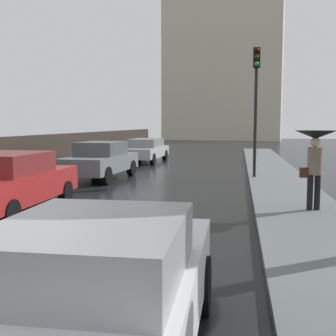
% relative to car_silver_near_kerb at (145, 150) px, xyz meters
% --- Properties ---
extents(ground, '(120.00, 120.00, 0.00)m').
position_rel_car_silver_near_kerb_xyz_m(ground, '(1.72, -17.66, -0.72)').
color(ground, black).
extents(car_silver_near_kerb, '(2.07, 4.65, 1.35)m').
position_rel_car_silver_near_kerb_xyz_m(car_silver_near_kerb, '(0.00, 0.00, 0.00)').
color(car_silver_near_kerb, '#B2B5BA').
rests_on(car_silver_near_kerb, ground).
extents(car_white_mid_road, '(1.76, 3.94, 1.43)m').
position_rel_car_silver_near_kerb_xyz_m(car_white_mid_road, '(4.17, -20.46, 0.02)').
color(car_white_mid_road, silver).
rests_on(car_white_mid_road, ground).
extents(car_grey_far_ahead, '(2.10, 4.36, 1.49)m').
position_rel_car_silver_near_kerb_xyz_m(car_grey_far_ahead, '(-0.09, -7.72, 0.05)').
color(car_grey_far_ahead, slate).
rests_on(car_grey_far_ahead, ground).
extents(car_red_behind_camera, '(1.90, 4.46, 1.49)m').
position_rel_car_silver_near_kerb_xyz_m(car_red_behind_camera, '(-0.32, -14.19, 0.04)').
color(car_red_behind_camera, maroon).
rests_on(car_red_behind_camera, ground).
extents(pedestrian_with_umbrella_near, '(0.96, 0.96, 1.90)m').
position_rel_car_silver_near_kerb_xyz_m(pedestrian_with_umbrella_near, '(7.11, -13.35, 0.90)').
color(pedestrian_with_umbrella_near, black).
rests_on(pedestrian_with_umbrella_near, sidewalk_strip).
extents(traffic_light, '(0.26, 0.39, 4.94)m').
position_rel_car_silver_near_kerb_xyz_m(traffic_light, '(5.93, -7.08, 2.80)').
color(traffic_light, black).
rests_on(traffic_light, sidewalk_strip).
extents(distant_tower, '(16.44, 7.94, 31.22)m').
position_rel_car_silver_near_kerb_xyz_m(distant_tower, '(2.99, 35.73, 14.89)').
color(distant_tower, beige).
rests_on(distant_tower, ground).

